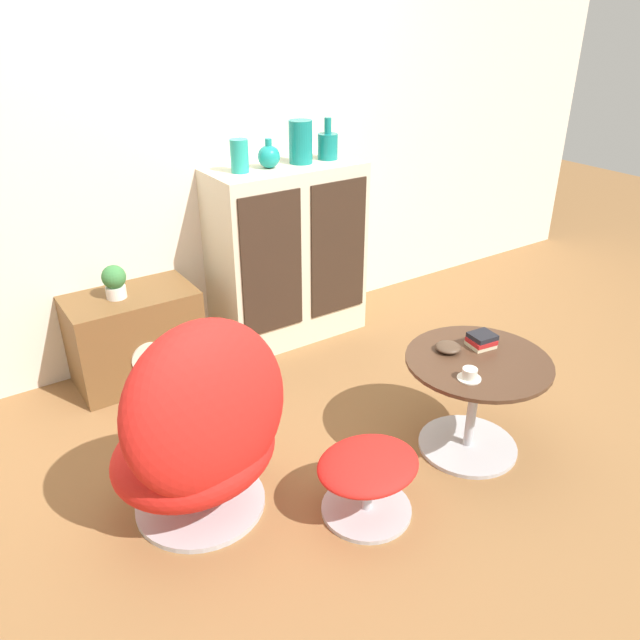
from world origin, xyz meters
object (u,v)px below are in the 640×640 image
object	(u,v)px
book_stack	(482,340)
teacup	(469,375)
potted_plant	(114,281)
egg_chair	(201,432)
tv_console	(135,337)
vase_leftmost	(239,156)
coffee_table	(474,394)
bowl	(448,347)
ottoman	(368,473)
vase_inner_left	(269,156)
sideboard	(287,254)
vase_inner_right	(301,142)
vase_rightmost	(328,145)

from	to	relation	value
book_stack	teacup	bearing A→B (deg)	-146.11
potted_plant	egg_chair	bearing A→B (deg)	-93.20
tv_console	book_stack	xyz separation A→B (m)	(1.18, -1.41, 0.26)
tv_console	book_stack	world-z (taller)	book_stack
vase_leftmost	book_stack	size ratio (longest dim) A/B	1.38
coffee_table	teacup	world-z (taller)	teacup
coffee_table	bowl	world-z (taller)	bowl
ottoman	bowl	size ratio (longest dim) A/B	3.72
tv_console	vase_inner_left	distance (m)	1.25
sideboard	coffee_table	world-z (taller)	sideboard
vase_inner_right	vase_leftmost	bearing A→B (deg)	180.00
tv_console	teacup	xyz separation A→B (m)	(0.92, -1.58, 0.25)
ottoman	book_stack	bearing A→B (deg)	10.63
sideboard	vase_inner_right	bearing A→B (deg)	2.04
teacup	ottoman	bearing A→B (deg)	176.93
sideboard	potted_plant	world-z (taller)	sideboard
egg_chair	book_stack	bearing A→B (deg)	-9.42
vase_inner_right	potted_plant	size ratio (longest dim) A/B	1.33
tv_console	coffee_table	bearing A→B (deg)	-54.12
ottoman	vase_rightmost	bearing A→B (deg)	60.95
potted_plant	teacup	bearing A→B (deg)	-58.03
sideboard	vase_inner_left	distance (m)	0.61
potted_plant	vase_inner_left	bearing A→B (deg)	-0.84
coffee_table	vase_rightmost	bearing A→B (deg)	82.41
vase_leftmost	vase_rightmost	xyz separation A→B (m)	(0.58, 0.00, -0.01)
tv_console	vase_leftmost	xyz separation A→B (m)	(0.70, -0.01, 0.91)
book_stack	vase_inner_left	bearing A→B (deg)	102.02
tv_console	book_stack	distance (m)	1.86
potted_plant	ottoman	bearing A→B (deg)	-72.76
vase_rightmost	potted_plant	xyz separation A→B (m)	(-1.34, 0.01, -0.55)
ottoman	vase_inner_right	size ratio (longest dim) A/B	1.81
tv_console	potted_plant	bearing A→B (deg)	179.53
sideboard	vase_leftmost	distance (m)	0.69
tv_console	teacup	bearing A→B (deg)	-59.68
egg_chair	ottoman	distance (m)	0.69
vase_leftmost	vase_rightmost	bearing A→B (deg)	0.00
vase_leftmost	book_stack	world-z (taller)	vase_leftmost
sideboard	vase_rightmost	size ratio (longest dim) A/B	4.53
coffee_table	vase_inner_right	size ratio (longest dim) A/B	2.72
potted_plant	bowl	distance (m)	1.74
vase_inner_right	potted_plant	bearing A→B (deg)	179.31
tv_console	book_stack	bearing A→B (deg)	-50.21
coffee_table	book_stack	distance (m)	0.25
ottoman	coffee_table	bearing A→B (deg)	5.45
egg_chair	teacup	size ratio (longest dim) A/B	9.06
sideboard	ottoman	world-z (taller)	sideboard
coffee_table	vase_rightmost	distance (m)	1.72
vase_leftmost	vase_inner_right	size ratio (longest dim) A/B	0.74
egg_chair	potted_plant	size ratio (longest dim) A/B	5.11
tv_console	teacup	world-z (taller)	teacup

